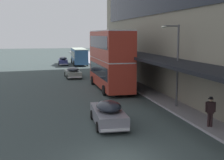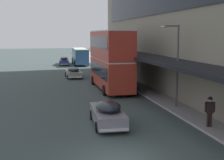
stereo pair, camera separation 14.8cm
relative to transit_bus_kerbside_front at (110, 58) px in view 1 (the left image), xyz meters
name	(u,v)px [view 1 (the left image)]	position (x,y,z in m)	size (l,w,h in m)	color
transit_bus_kerbside_front	(110,58)	(0.00, 0.00, 0.00)	(2.86, 10.40, 6.17)	#B13325
transit_bus_kerbside_rear	(79,55)	(0.16, 27.96, -1.55)	(2.82, 9.49, 3.09)	#36649A
sedan_lead_mid	(63,61)	(-2.93, 27.54, -2.54)	(1.89, 4.53, 1.61)	navy
sedan_second_mid	(73,72)	(-2.92, 9.81, -2.62)	(2.04, 4.80, 1.42)	gray
sedan_trailing_near	(108,113)	(-2.98, -12.80, -2.55)	(2.06, 4.88, 1.57)	gray
pedestrian_at_kerb	(210,110)	(2.90, -15.05, -2.15)	(0.59, 0.35, 1.86)	#2F1E20
street_lamp	(176,59)	(3.04, -9.51, 0.54)	(1.50, 0.28, 6.33)	#4C4C51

